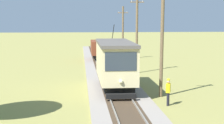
{
  "coord_description": "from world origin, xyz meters",
  "views": [
    {
      "loc": [
        -2.67,
        -9.59,
        5.66
      ],
      "look_at": [
        -0.11,
        19.61,
        2.09
      ],
      "focal_mm": 58.98,
      "sensor_mm": 36.0,
      "label": 1
    }
  ],
  "objects_px": {
    "utility_pole_mid": "(137,32)",
    "track_worker": "(168,91)",
    "red_tram": "(115,63)",
    "freight_car": "(101,49)",
    "utility_pole_far": "(123,32)",
    "utility_pole_near_tram": "(162,40)"
  },
  "relations": [
    {
      "from": "red_tram",
      "to": "freight_car",
      "type": "bearing_deg",
      "value": 90.01
    },
    {
      "from": "red_tram",
      "to": "track_worker",
      "type": "height_order",
      "value": "red_tram"
    },
    {
      "from": "red_tram",
      "to": "utility_pole_near_tram",
      "type": "relative_size",
      "value": 1.07
    },
    {
      "from": "utility_pole_near_tram",
      "to": "track_worker",
      "type": "height_order",
      "value": "utility_pole_near_tram"
    },
    {
      "from": "utility_pole_mid",
      "to": "red_tram",
      "type": "bearing_deg",
      "value": -108.91
    },
    {
      "from": "utility_pole_near_tram",
      "to": "utility_pole_mid",
      "type": "relative_size",
      "value": 0.98
    },
    {
      "from": "utility_pole_far",
      "to": "track_worker",
      "type": "bearing_deg",
      "value": -90.23
    },
    {
      "from": "utility_pole_near_tram",
      "to": "utility_pole_mid",
      "type": "distance_m",
      "value": 11.41
    },
    {
      "from": "red_tram",
      "to": "freight_car",
      "type": "height_order",
      "value": "red_tram"
    },
    {
      "from": "red_tram",
      "to": "utility_pole_far",
      "type": "height_order",
      "value": "utility_pole_far"
    },
    {
      "from": "red_tram",
      "to": "utility_pole_near_tram",
      "type": "bearing_deg",
      "value": -39.38
    },
    {
      "from": "freight_car",
      "to": "utility_pole_mid",
      "type": "bearing_deg",
      "value": -74.38
    },
    {
      "from": "utility_pole_mid",
      "to": "track_worker",
      "type": "relative_size",
      "value": 4.56
    },
    {
      "from": "freight_car",
      "to": "utility_pole_mid",
      "type": "relative_size",
      "value": 0.64
    },
    {
      "from": "utility_pole_mid",
      "to": "utility_pole_far",
      "type": "xyz_separation_m",
      "value": [
        0.0,
        12.06,
        -0.52
      ]
    },
    {
      "from": "red_tram",
      "to": "track_worker",
      "type": "relative_size",
      "value": 4.79
    },
    {
      "from": "utility_pole_near_tram",
      "to": "utility_pole_far",
      "type": "xyz_separation_m",
      "value": [
        0.0,
        23.47,
        -0.44
      ]
    },
    {
      "from": "utility_pole_mid",
      "to": "track_worker",
      "type": "xyz_separation_m",
      "value": [
        -0.1,
        -13.9,
        -3.18
      ]
    },
    {
      "from": "utility_pole_near_tram",
      "to": "red_tram",
      "type": "bearing_deg",
      "value": 140.62
    },
    {
      "from": "utility_pole_far",
      "to": "track_worker",
      "type": "height_order",
      "value": "utility_pole_far"
    },
    {
      "from": "utility_pole_mid",
      "to": "track_worker",
      "type": "bearing_deg",
      "value": -90.43
    },
    {
      "from": "freight_car",
      "to": "utility_pole_near_tram",
      "type": "distance_m",
      "value": 22.68
    }
  ]
}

